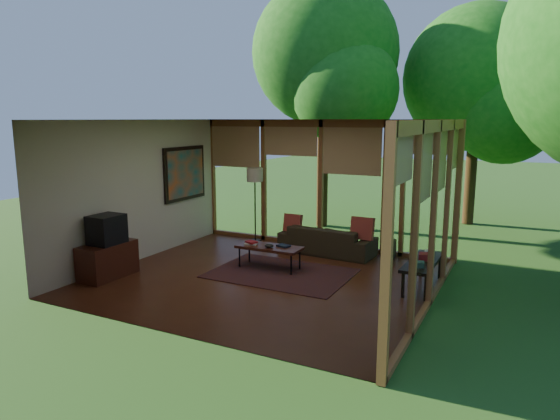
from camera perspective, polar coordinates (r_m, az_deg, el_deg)
The scene contains 25 objects.
floor at distance 8.68m, azimuth -1.77°, elevation -7.83°, with size 5.50×5.50×0.00m, color #5F2B19.
ceiling at distance 8.24m, azimuth -1.88°, elevation 10.29°, with size 5.50×5.50×0.00m, color silver.
wall_left at distance 9.96m, azimuth -15.86°, elevation 2.13°, with size 0.04×5.00×2.70m, color silver.
wall_front at distance 6.32m, azimuth -12.77°, elevation -2.35°, with size 5.50×0.04×2.70m, color silver.
window_wall_back at distance 10.59m, azimuth 4.69°, elevation 2.97°, with size 5.50×0.12×2.70m, color #95562E.
window_wall_right at distance 7.46m, azimuth 17.06°, elevation -0.62°, with size 0.12×5.00×2.70m, color #95562E.
tree_nw at distance 12.77m, azimuth 5.17°, elevation 17.41°, with size 3.56×3.56×6.07m.
tree_ne at distance 13.80m, azimuth 21.63°, elevation 13.76°, with size 3.64×3.64×5.52m.
rug at distance 8.94m, azimuth 0.11°, elevation -7.24°, with size 2.42×1.71×0.01m, color maroon.
sofa at distance 10.20m, azimuth 5.40°, elevation -3.44°, with size 1.92×0.75×0.56m, color #342A1A.
pillow_left at distance 10.38m, azimuth 1.47°, elevation -1.54°, with size 0.37×0.12×0.37m, color maroon.
pillow_right at distance 9.84m, azimuth 9.39°, elevation -2.14°, with size 0.44×0.15×0.44m, color maroon.
ct_book_lower at distance 9.24m, azimuth -3.30°, elevation -3.86°, with size 0.22×0.17×0.03m, color beige.
ct_book_upper at distance 9.23m, azimuth -3.30°, elevation -3.68°, with size 0.20×0.15×0.03m, color maroon.
ct_book_side at distance 9.07m, azimuth 0.40°, elevation -4.11°, with size 0.22×0.17×0.03m, color black.
ct_bowl at distance 9.00m, azimuth -1.25°, elevation -4.10°, with size 0.16×0.16×0.07m, color black.
media_cabinet at distance 9.18m, azimuth -19.08°, elevation -5.45°, with size 0.50×1.00×0.60m, color #4A1F14.
television at distance 9.03m, azimuth -19.20°, elevation -2.10°, with size 0.45×0.55×0.50m, color black.
console_book_a at distance 8.06m, azimuth 14.73°, elevation -5.93°, with size 0.23×0.17×0.08m, color #31564C.
console_book_b at distance 8.48m, azimuth 15.39°, elevation -5.05°, with size 0.24×0.18×0.11m, color maroon.
console_book_c at distance 8.87m, azimuth 15.90°, elevation -4.56°, with size 0.23×0.17×0.06m, color beige.
floor_lamp at distance 11.02m, azimuth -2.89°, elevation 3.57°, with size 0.36×0.36×1.65m.
coffee_table at distance 9.13m, azimuth -1.23°, elevation -4.35°, with size 1.20×0.50×0.43m.
side_console at distance 8.46m, azimuth 15.28°, elevation -5.79°, with size 0.60×1.40×0.46m.
wall_painting at distance 10.97m, azimuth -10.81°, elevation 4.13°, with size 0.06×1.35×1.15m.
Camera 1 is at (3.96, -7.23, 2.72)m, focal length 32.00 mm.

